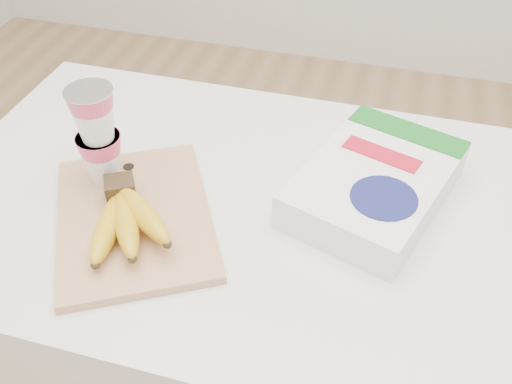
# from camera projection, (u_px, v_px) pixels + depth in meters

# --- Properties ---
(table) EXTENTS (1.06, 0.70, 0.79)m
(table) POSITION_uv_depth(u_px,v_px,m) (236.00, 331.00, 1.26)
(table) COLOR white
(table) RESTS_ON ground
(cutting_board) EXTENTS (0.38, 0.41, 0.02)m
(cutting_board) POSITION_uv_depth(u_px,v_px,m) (134.00, 217.00, 0.94)
(cutting_board) COLOR tan
(cutting_board) RESTS_ON table
(bananas) EXTENTS (0.18, 0.20, 0.06)m
(bananas) POSITION_uv_depth(u_px,v_px,m) (125.00, 218.00, 0.90)
(bananas) COLOR #382816
(bananas) RESTS_ON cutting_board
(yogurt_stack) EXTENTS (0.08, 0.08, 0.18)m
(yogurt_stack) POSITION_uv_depth(u_px,v_px,m) (97.00, 133.00, 0.94)
(yogurt_stack) COLOR white
(yogurt_stack) RESTS_ON cutting_board
(cereal_box) EXTENTS (0.30, 0.37, 0.07)m
(cereal_box) POSITION_uv_depth(u_px,v_px,m) (375.00, 184.00, 0.97)
(cereal_box) COLOR white
(cereal_box) RESTS_ON table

